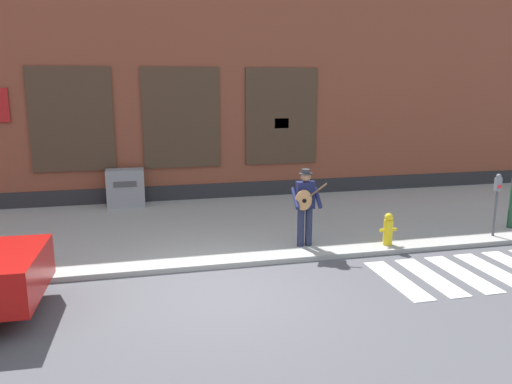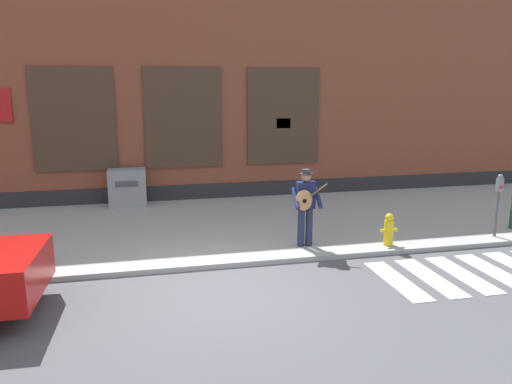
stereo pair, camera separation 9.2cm
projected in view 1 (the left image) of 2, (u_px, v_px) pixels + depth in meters
ground_plane at (222, 294)px, 8.49m from camera, size 160.00×160.00×0.00m
sidewalk at (195, 227)px, 12.27m from camera, size 28.00×5.69×0.10m
building_backdrop at (175, 78)px, 16.10m from camera, size 28.00×4.06×7.36m
busker at (305, 203)px, 10.47m from camera, size 0.71×0.55×1.66m
parking_meter at (497, 195)px, 11.20m from camera, size 0.13×0.11×1.44m
utility_box at (126, 188)px, 14.04m from camera, size 1.04×0.57×1.06m
fire_hydrant at (388, 229)px, 10.69m from camera, size 0.38×0.20×0.70m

